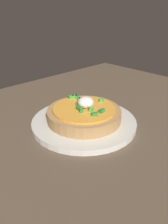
{
  "coord_description": "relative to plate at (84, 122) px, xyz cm",
  "views": [
    {
      "loc": [
        28.03,
        27.71,
        28.71
      ],
      "look_at": [
        -3.84,
        -5.22,
        6.13
      ],
      "focal_mm": 34.67,
      "sensor_mm": 36.0,
      "label": 1
    }
  ],
  "objects": [
    {
      "name": "dining_table",
      "position": [
        3.84,
        5.22,
        -2.06
      ],
      "size": [
        110.93,
        86.48,
        2.77
      ],
      "primitive_type": "cube",
      "color": "brown",
      "rests_on": "ground"
    },
    {
      "name": "plate",
      "position": [
        0.0,
        0.0,
        0.0
      ],
      "size": [
        24.96,
        24.96,
        1.36
      ],
      "primitive_type": "cylinder",
      "color": "silver",
      "rests_on": "dining_table"
    },
    {
      "name": "pizza",
      "position": [
        -0.03,
        -0.01,
        2.32
      ],
      "size": [
        17.54,
        17.54,
        5.71
      ],
      "color": "#AF814D",
      "rests_on": "plate"
    }
  ]
}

